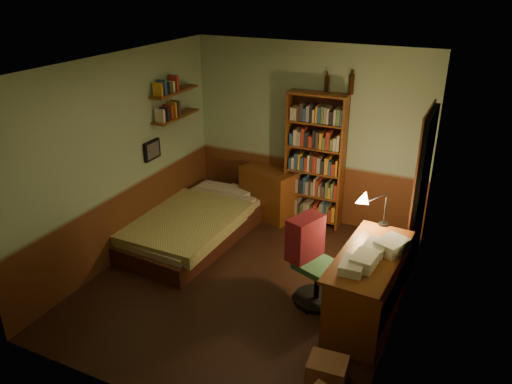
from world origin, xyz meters
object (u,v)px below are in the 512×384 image
at_px(bed, 193,215).
at_px(desk_lamp, 386,198).
at_px(desk, 367,286).
at_px(office_chair, 318,263).
at_px(dresser, 268,193).
at_px(bookshelf, 315,161).
at_px(mini_stereo, 299,168).
at_px(cardboard_box_b, 327,372).

bearing_deg(bed, desk_lamp, 3.51).
xyz_separation_m(desk, office_chair, (-0.56, 0.01, 0.12)).
relative_size(dresser, desk, 0.59).
xyz_separation_m(bookshelf, desk_lamp, (1.25, -1.14, 0.13)).
bearing_deg(desk, desk_lamp, 95.05).
xyz_separation_m(bookshelf, office_chair, (0.71, -1.85, -0.47)).
distance_m(bed, bookshelf, 1.88).
xyz_separation_m(mini_stereo, bookshelf, (0.26, -0.04, 0.16)).
bearing_deg(desk, cardboard_box_b, -90.28).
height_order(desk_lamp, cardboard_box_b, desk_lamp).
bearing_deg(office_chair, bed, -178.39).
xyz_separation_m(dresser, cardboard_box_b, (1.88, -2.89, -0.25)).
xyz_separation_m(mini_stereo, desk, (1.53, -1.90, -0.43)).
bearing_deg(desk_lamp, office_chair, -151.02).
distance_m(dresser, desk_lamp, 2.32).
relative_size(desk, cardboard_box_b, 4.14).
bearing_deg(bookshelf, cardboard_box_b, -69.22).
xyz_separation_m(bed, desk_lamp, (2.61, -0.00, 0.77)).
distance_m(mini_stereo, bookshelf, 0.31).
xyz_separation_m(bookshelf, cardboard_box_b, (1.20, -2.97, -0.85)).
distance_m(mini_stereo, desk_lamp, 1.94).
height_order(office_chair, cardboard_box_b, office_chair).
bearing_deg(cardboard_box_b, desk, 86.53).
bearing_deg(bookshelf, bed, -141.29).
xyz_separation_m(bed, mini_stereo, (1.10, 1.18, 0.48)).
distance_m(bookshelf, office_chair, 2.04).
relative_size(desk, office_chair, 1.42).
height_order(dresser, desk_lamp, desk_lamp).
bearing_deg(dresser, desk_lamp, -10.63).
bearing_deg(bookshelf, office_chair, -70.25).
relative_size(bookshelf, desk_lamp, 2.90).
bearing_deg(cardboard_box_b, bed, 144.38).
height_order(mini_stereo, cardboard_box_b, mini_stereo).
height_order(dresser, office_chair, office_chair).
distance_m(mini_stereo, cardboard_box_b, 3.42).
bearing_deg(mini_stereo, desk, -35.22).
bearing_deg(bed, cardboard_box_b, -32.01).
height_order(bed, dresser, dresser).
bearing_deg(bookshelf, mini_stereo, 169.84).
bearing_deg(desk_lamp, desk, -111.98).
distance_m(mini_stereo, office_chair, 2.15).
height_order(desk, office_chair, office_chair).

